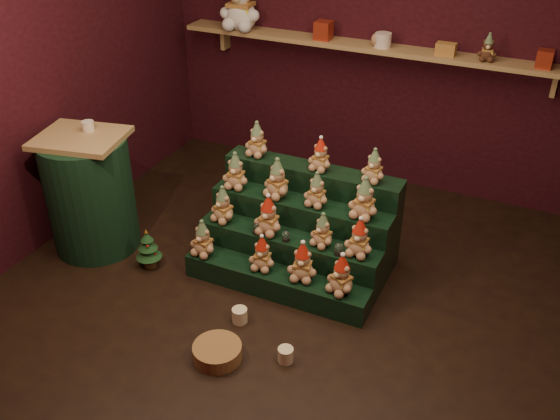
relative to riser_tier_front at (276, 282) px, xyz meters
The scene contains 39 objects.
ground 0.10m from the riser_tier_front, 73.80° to the left, with size 4.00×4.00×0.00m, color black.
back_wall 2.47m from the riser_tier_front, 89.62° to the left, with size 4.00×0.10×2.80m, color black.
front_wall 2.39m from the riser_tier_front, 89.60° to the right, with size 4.00×0.10×2.80m, color black.
left_wall 2.42m from the riser_tier_front, behind, with size 0.10×4.00×2.80m, color black.
back_shelf 2.27m from the riser_tier_front, 89.59° to the left, with size 3.60×0.26×0.24m.
riser_tier_front is the anchor object (origin of this frame).
riser_tier_midfront 0.24m from the riser_tier_front, 90.00° to the left, with size 1.40×0.22×0.36m, color black.
riser_tier_midback 0.48m from the riser_tier_front, 90.00° to the left, with size 1.40×0.22×0.54m, color black.
riser_tier_back 0.71m from the riser_tier_front, 90.00° to the left, with size 1.40×0.22×0.72m, color black.
teddy_0 0.63m from the riser_tier_front, behind, with size 0.20×0.18×0.28m, color tan, non-canonical shape.
teddy_1 0.25m from the riser_tier_front, behind, with size 0.19×0.17×0.27m, color tan, non-canonical shape.
teddy_2 0.31m from the riser_tier_front, ahead, with size 0.21×0.19×0.29m, color tan, non-canonical shape.
teddy_3 0.55m from the riser_tier_front, ahead, with size 0.21×0.19×0.30m, color tan, non-canonical shape.
teddy_4 0.71m from the riser_tier_front, 158.56° to the left, with size 0.20×0.18×0.28m, color tan, non-canonical shape.
teddy_5 0.49m from the riser_tier_front, 127.02° to the left, with size 0.21×0.19×0.30m, color tan, non-canonical shape.
teddy_6 0.53m from the riser_tier_front, 39.56° to the left, with size 0.18×0.16×0.26m, color tan, non-canonical shape.
teddy_7 0.71m from the riser_tier_front, 22.18° to the left, with size 0.20×0.18×0.28m, color tan, non-canonical shape.
teddy_8 0.91m from the riser_tier_front, 141.73° to the left, with size 0.20×0.18×0.28m, color tan, non-canonical shape.
teddy_9 0.77m from the riser_tier_front, 113.63° to the left, with size 0.22×0.20×0.30m, color tan, non-canonical shape.
teddy_10 0.74m from the riser_tier_front, 73.98° to the left, with size 0.19×0.17×0.26m, color tan, non-canonical shape.
teddy_11 0.89m from the riser_tier_front, 41.17° to the left, with size 0.22×0.20×0.31m, color tan, non-canonical shape.
teddy_12 1.12m from the riser_tier_front, 125.35° to the left, with size 0.19×0.17×0.27m, color tan, non-canonical shape.
teddy_13 1.00m from the riser_tier_front, 84.42° to the left, with size 0.18×0.16×0.25m, color tan, non-canonical shape.
teddy_14 1.10m from the riser_tier_front, 53.54° to the left, with size 0.18×0.16×0.25m, color tan, non-canonical shape.
snow_globe_a 0.42m from the riser_tier_front, 144.74° to the left, with size 0.07×0.07×0.09m.
snow_globe_b 0.35m from the riser_tier_front, 87.24° to the left, with size 0.06×0.06×0.08m.
snow_globe_c 0.54m from the riser_tier_front, 21.27° to the left, with size 0.07×0.07×0.09m.
side_table 1.63m from the riser_tier_front, behind, with size 0.73×0.67×0.97m.
table_ornament 1.83m from the riser_tier_front, behind, with size 0.09×0.09×0.07m, color beige.
mini_christmas_tree 1.03m from the riser_tier_front, behind, with size 0.20×0.20×0.34m.
mug_left 0.40m from the riser_tier_front, 102.26° to the right, with size 0.11×0.11×0.11m, color beige.
mug_right 0.70m from the riser_tier_front, 59.29° to the right, with size 0.10×0.10×0.10m, color beige.
wicker_basket 0.76m from the riser_tier_front, 93.69° to the right, with size 0.32×0.32×0.10m, color #97643D.
brown_bear 2.51m from the riser_tier_front, 62.77° to the left, with size 0.15×0.14×0.21m, color #462617, non-canonical shape.
gift_tin_red_a 2.35m from the riser_tier_front, 102.89° to the left, with size 0.14×0.14×0.16m, color maroon.
gift_tin_cream 2.30m from the riser_tier_front, 86.72° to the left, with size 0.14×0.14×0.12m, color beige.
gift_tin_red_b 2.69m from the riser_tier_front, 53.54° to the left, with size 0.12×0.12×0.14m, color maroon.
shelf_plush_ball 2.30m from the riser_tier_front, 87.99° to the left, with size 0.12×0.12×0.12m, color tan.
scarf_gift_box 2.38m from the riser_tier_front, 71.28° to the left, with size 0.16×0.10×0.10m, color orange.
Camera 1 is at (1.54, -3.29, 2.88)m, focal length 40.00 mm.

